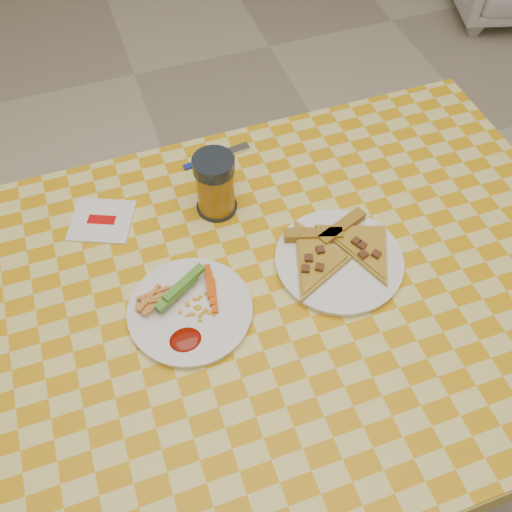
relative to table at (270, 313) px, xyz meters
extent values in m
plane|color=beige|center=(0.00, 0.00, -0.68)|extent=(8.00, 8.00, 0.00)
cylinder|color=silver|center=(-0.54, 0.34, -0.33)|extent=(0.06, 0.06, 0.71)
cylinder|color=silver|center=(0.54, 0.34, -0.33)|extent=(0.06, 0.06, 0.71)
cube|color=brown|center=(0.00, 0.00, 0.05)|extent=(1.20, 0.80, 0.04)
cylinder|color=white|center=(-0.15, 0.01, 0.08)|extent=(0.24, 0.24, 0.01)
cylinder|color=white|center=(0.14, 0.02, 0.08)|extent=(0.29, 0.29, 0.01)
cube|color=#11550D|center=(-0.15, 0.04, 0.11)|extent=(0.10, 0.07, 0.02)
cube|color=#D95209|center=(-0.10, 0.03, 0.09)|extent=(0.06, 0.08, 0.02)
ellipsoid|color=#760D02|center=(-0.17, -0.05, 0.09)|extent=(0.06, 0.05, 0.01)
cube|color=#AE8027|center=(0.12, 0.08, 0.10)|extent=(0.11, 0.06, 0.02)
cube|color=#AE8027|center=(0.18, 0.08, 0.10)|extent=(0.11, 0.06, 0.02)
cylinder|color=black|center=(-0.03, 0.23, 0.08)|extent=(0.08, 0.08, 0.01)
cylinder|color=#996110|center=(-0.03, 0.23, 0.13)|extent=(0.07, 0.07, 0.11)
cylinder|color=black|center=(-0.03, 0.23, 0.19)|extent=(0.08, 0.08, 0.03)
cube|color=white|center=(-0.26, 0.27, 0.08)|extent=(0.15, 0.15, 0.01)
cube|color=red|center=(-0.26, 0.27, 0.08)|extent=(0.06, 0.04, 0.00)
cube|color=navy|center=(-0.01, 0.36, 0.08)|extent=(0.11, 0.03, 0.01)
cube|color=silver|center=(0.06, 0.37, 0.08)|extent=(0.05, 0.03, 0.00)
camera|label=1|loc=(-0.21, -0.52, 0.95)|focal=40.00mm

